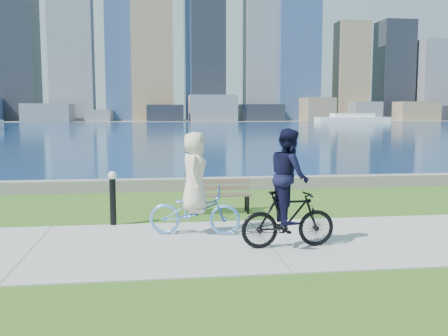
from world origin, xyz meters
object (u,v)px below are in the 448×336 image
(cyclist_woman, at_px, (195,197))
(bollard_lamp, at_px, (113,195))
(park_bench, at_px, (219,193))
(cyclist_man, at_px, (289,198))

(cyclist_woman, bearing_deg, bollard_lamp, 67.52)
(bollard_lamp, distance_m, cyclist_woman, 1.89)
(park_bench, relative_size, bollard_lamp, 1.31)
(bollard_lamp, bearing_deg, cyclist_man, -34.86)
(cyclist_man, bearing_deg, cyclist_woman, 51.21)
(bollard_lamp, xyz_separation_m, cyclist_man, (3.07, -2.14, 0.23))
(park_bench, height_order, bollard_lamp, bollard_lamp)
(bollard_lamp, xyz_separation_m, cyclist_woman, (1.58, -1.03, 0.09))
(bollard_lamp, bearing_deg, park_bench, 24.45)
(cyclist_woman, bearing_deg, park_bench, -8.49)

